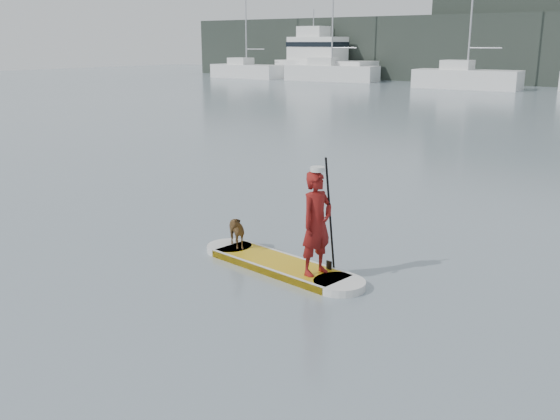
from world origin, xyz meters
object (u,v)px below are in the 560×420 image
Objects in this scene: paddler at (317,223)px; sailboat_c at (466,78)px; sailboat_a at (246,70)px; motor_yacht_b at (322,60)px; sailboat_b at (331,71)px; paddleboard at (280,265)px; dog at (234,230)px.

paddler is 0.14× the size of sailboat_c.
sailboat_c is (23.86, -1.27, 0.07)m from sailboat_a.
sailboat_a is 0.98× the size of sailboat_c.
motor_yacht_b is at bearing 21.79° from sailboat_a.
paddler is at bearing -76.10° from sailboat_c.
sailboat_b is (9.79, 0.89, 0.11)m from sailboat_a.
sailboat_a is at bearing 137.37° from paddleboard.
sailboat_c reaches higher than paddleboard.
sailboat_b is at bearing 5.86° from sailboat_a.
dog is 55.51m from sailboat_a.
motor_yacht_b is (-16.43, 4.14, 1.02)m from sailboat_c.
sailboat_c is at bearing 113.91° from paddleboard.
sailboat_b is 1.27× the size of motor_yacht_b.
sailboat_b reaches higher than sailboat_a.
sailboat_c is at bearing -16.11° from sailboat_b.
paddler reaches higher than paddleboard.
sailboat_a is at bearing 51.18° from paddler.
dog is 53.52m from motor_yacht_b.
sailboat_b is at bearing 60.10° from dog.
sailboat_c reaches higher than sailboat_a.
paddler is (0.77, -0.09, 0.87)m from paddleboard.
sailboat_b reaches higher than paddler.
paddleboard is 51.28m from sailboat_b.
sailboat_a is (-37.39, 42.91, -0.13)m from paddler.
sailboat_b reaches higher than dog.
dog is (-1.89, 0.23, -0.51)m from paddler.
paddler is 54.72m from motor_yacht_b.
paddleboard is 1.18m from dog.
dog is at bearing -55.55° from motor_yacht_b.
sailboat_a is at bearing -156.09° from motor_yacht_b.
sailboat_b is (-26.83, 43.70, 0.85)m from paddleboard.
sailboat_a is 23.89m from sailboat_c.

